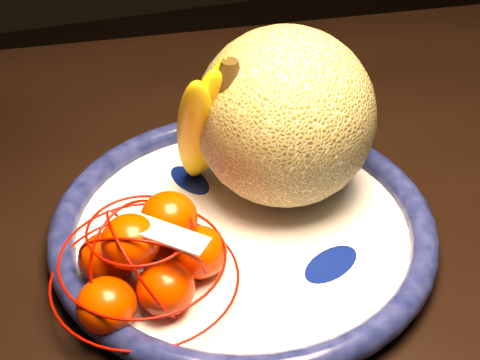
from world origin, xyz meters
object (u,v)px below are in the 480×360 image
object	(u,v)px
fruit_bowl	(243,228)
mandarin_bag	(147,258)
banana_bunch	(210,117)
cantaloupe	(285,117)
dining_table	(164,308)

from	to	relation	value
fruit_bowl	mandarin_bag	xyz separation A→B (m)	(-0.11, -0.05, 0.03)
banana_bunch	mandarin_bag	size ratio (longest dim) A/B	0.86
fruit_bowl	cantaloupe	bearing A→B (deg)	39.55
dining_table	mandarin_bag	world-z (taller)	mandarin_bag
dining_table	mandarin_bag	distance (m)	0.15
cantaloupe	banana_bunch	world-z (taller)	banana_bunch
mandarin_bag	dining_table	bearing A→B (deg)	71.06
fruit_bowl	banana_bunch	size ratio (longest dim) A/B	2.11
dining_table	cantaloupe	size ratio (longest dim) A/B	9.04
mandarin_bag	fruit_bowl	bearing A→B (deg)	25.06
fruit_bowl	dining_table	bearing A→B (deg)	175.28
fruit_bowl	mandarin_bag	distance (m)	0.12
dining_table	banana_bunch	xyz separation A→B (m)	(0.07, 0.06, 0.19)
banana_bunch	fruit_bowl	bearing A→B (deg)	-100.76
cantaloupe	banana_bunch	distance (m)	0.08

